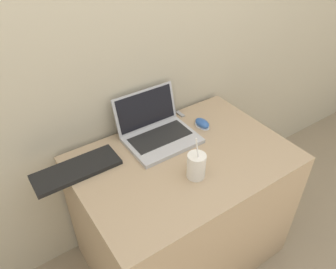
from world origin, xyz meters
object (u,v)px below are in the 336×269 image
laptop (157,130)px  external_keyboard (76,170)px  drink_cup (196,165)px  computer_mouse (202,123)px  usb_stick (180,114)px

laptop → external_keyboard: (-0.43, -0.01, -0.03)m
drink_cup → external_keyboard: bearing=142.5°
laptop → external_keyboard: laptop is taller
computer_mouse → external_keyboard: size_ratio=0.26×
laptop → computer_mouse: size_ratio=3.48×
computer_mouse → usb_stick: computer_mouse is taller
laptop → computer_mouse: laptop is taller
laptop → usb_stick: laptop is taller
usb_stick → drink_cup: bearing=-117.9°
drink_cup → computer_mouse: size_ratio=2.22×
laptop → external_keyboard: bearing=-178.7°
computer_mouse → external_keyboard: (-0.67, 0.04, -0.01)m
laptop → drink_cup: size_ratio=1.57×
drink_cup → usb_stick: 0.49m
laptop → drink_cup: (-0.01, -0.33, 0.02)m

